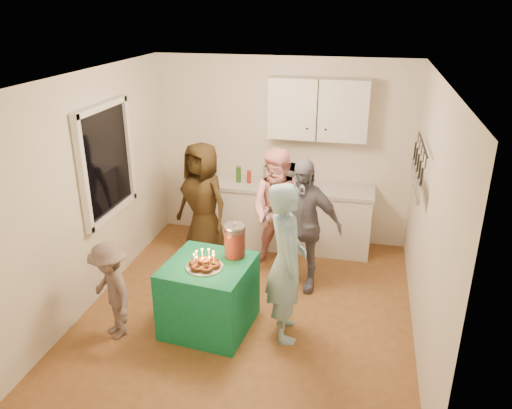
% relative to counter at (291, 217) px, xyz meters
% --- Properties ---
extents(floor, '(4.00, 4.00, 0.00)m').
position_rel_counter_xyz_m(floor, '(-0.20, -1.70, -0.43)').
color(floor, brown).
rests_on(floor, ground).
extents(ceiling, '(4.00, 4.00, 0.00)m').
position_rel_counter_xyz_m(ceiling, '(-0.20, -1.70, 2.17)').
color(ceiling, white).
rests_on(ceiling, floor).
extents(back_wall, '(3.60, 3.60, 0.00)m').
position_rel_counter_xyz_m(back_wall, '(-0.20, 0.30, 0.87)').
color(back_wall, silver).
rests_on(back_wall, floor).
extents(left_wall, '(4.00, 4.00, 0.00)m').
position_rel_counter_xyz_m(left_wall, '(-2.00, -1.70, 0.87)').
color(left_wall, silver).
rests_on(left_wall, floor).
extents(right_wall, '(4.00, 4.00, 0.00)m').
position_rel_counter_xyz_m(right_wall, '(1.60, -1.70, 0.87)').
color(right_wall, silver).
rests_on(right_wall, floor).
extents(window_night, '(0.04, 1.00, 1.20)m').
position_rel_counter_xyz_m(window_night, '(-1.97, -1.40, 1.12)').
color(window_night, black).
rests_on(window_night, left_wall).
extents(counter, '(2.20, 0.58, 0.86)m').
position_rel_counter_xyz_m(counter, '(0.00, 0.00, 0.00)').
color(counter, white).
rests_on(counter, floor).
extents(countertop, '(2.24, 0.62, 0.05)m').
position_rel_counter_xyz_m(countertop, '(0.00, -0.00, 0.46)').
color(countertop, beige).
rests_on(countertop, counter).
extents(upper_cabinet, '(1.30, 0.30, 0.80)m').
position_rel_counter_xyz_m(upper_cabinet, '(0.30, 0.15, 1.52)').
color(upper_cabinet, white).
rests_on(upper_cabinet, back_wall).
extents(pot_rack, '(0.12, 1.00, 0.60)m').
position_rel_counter_xyz_m(pot_rack, '(1.52, -1.00, 1.17)').
color(pot_rack, black).
rests_on(pot_rack, right_wall).
extents(microwave, '(0.57, 0.45, 0.28)m').
position_rel_counter_xyz_m(microwave, '(-0.10, 0.00, 0.62)').
color(microwave, white).
rests_on(microwave, countertop).
extents(party_table, '(0.94, 0.94, 0.76)m').
position_rel_counter_xyz_m(party_table, '(-0.54, -2.10, -0.05)').
color(party_table, '#117649').
rests_on(party_table, floor).
extents(donut_cake, '(0.38, 0.38, 0.18)m').
position_rel_counter_xyz_m(donut_cake, '(-0.55, -2.18, 0.42)').
color(donut_cake, '#381C0C').
rests_on(donut_cake, party_table).
extents(punch_jar, '(0.22, 0.22, 0.34)m').
position_rel_counter_xyz_m(punch_jar, '(-0.31, -1.87, 0.50)').
color(punch_jar, red).
rests_on(punch_jar, party_table).
extents(man_birthday, '(0.56, 0.70, 1.69)m').
position_rel_counter_xyz_m(man_birthday, '(0.27, -2.05, 0.41)').
color(man_birthday, '#96C6DA').
rests_on(man_birthday, floor).
extents(woman_back_left, '(0.94, 0.80, 1.62)m').
position_rel_counter_xyz_m(woman_back_left, '(-1.08, -0.63, 0.38)').
color(woman_back_left, '#4F3716').
rests_on(woman_back_left, floor).
extents(woman_back_center, '(0.86, 0.71, 1.62)m').
position_rel_counter_xyz_m(woman_back_center, '(-0.04, -0.71, 0.38)').
color(woman_back_center, pink).
rests_on(woman_back_center, floor).
extents(woman_back_right, '(0.99, 0.47, 1.63)m').
position_rel_counter_xyz_m(woman_back_right, '(0.28, -1.07, 0.39)').
color(woman_back_right, black).
rests_on(woman_back_right, floor).
extents(child_near_left, '(0.78, 0.74, 1.06)m').
position_rel_counter_xyz_m(child_near_left, '(-1.46, -2.47, 0.10)').
color(child_near_left, '#604F4D').
rests_on(child_near_left, floor).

